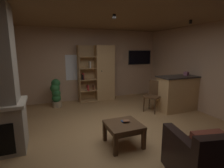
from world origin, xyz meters
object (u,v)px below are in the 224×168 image
object	(u,v)px
kitchen_bar_counter	(180,93)
tissue_box	(186,74)
coffee_table	(123,128)
table_book_0	(125,121)
table_book_1	(126,121)
wall_mounted_tv	(140,57)
bookshelf_cabinet	(102,73)
potted_floor_plant	(56,93)
dining_chair	(154,94)

from	to	relation	value
kitchen_bar_counter	tissue_box	world-z (taller)	tissue_box
coffee_table	table_book_0	distance (m)	0.13
table_book_0	table_book_1	xyz separation A→B (m)	(0.02, -0.04, 0.02)
wall_mounted_tv	table_book_0	bearing A→B (deg)	-124.24
bookshelf_cabinet	potted_floor_plant	size ratio (longest dim) A/B	2.17
bookshelf_cabinet	tissue_box	distance (m)	2.85
tissue_box	table_book_0	world-z (taller)	tissue_box
table_book_0	wall_mounted_tv	distance (m)	4.20
coffee_table	dining_chair	distance (m)	2.22
kitchen_bar_counter	tissue_box	xyz separation A→B (m)	(0.21, 0.04, 0.58)
dining_chair	wall_mounted_tv	size ratio (longest dim) A/B	0.93
potted_floor_plant	coffee_table	bearing A→B (deg)	-70.30
table_book_1	dining_chair	size ratio (longest dim) A/B	0.13
table_book_0	wall_mounted_tv	world-z (taller)	wall_mounted_tv
potted_floor_plant	wall_mounted_tv	bearing A→B (deg)	8.88
coffee_table	potted_floor_plant	bearing A→B (deg)	109.70
tissue_box	potted_floor_plant	bearing A→B (deg)	156.62
tissue_box	coffee_table	bearing A→B (deg)	-155.09
kitchen_bar_counter	dining_chair	distance (m)	0.85
kitchen_bar_counter	potted_floor_plant	world-z (taller)	kitchen_bar_counter
table_book_0	potted_floor_plant	bearing A→B (deg)	111.14
bookshelf_cabinet	tissue_box	bearing A→B (deg)	-42.95
table_book_0	coffee_table	bearing A→B (deg)	-128.17
table_book_0	wall_mounted_tv	bearing A→B (deg)	55.76
table_book_0	dining_chair	size ratio (longest dim) A/B	0.13
tissue_box	wall_mounted_tv	size ratio (longest dim) A/B	0.12
bookshelf_cabinet	potted_floor_plant	world-z (taller)	bookshelf_cabinet
tissue_box	dining_chair	distance (m)	1.21
potted_floor_plant	tissue_box	bearing A→B (deg)	-23.38
tissue_box	table_book_1	xyz separation A→B (m)	(-2.66, -1.24, -0.65)
table_book_1	potted_floor_plant	distance (m)	3.07
kitchen_bar_counter	coffee_table	world-z (taller)	kitchen_bar_counter
bookshelf_cabinet	tissue_box	xyz separation A→B (m)	(2.09, -1.94, 0.13)
coffee_table	dining_chair	xyz separation A→B (m)	(1.69, 1.44, 0.18)
bookshelf_cabinet	table_book_1	size ratio (longest dim) A/B	16.45
coffee_table	dining_chair	size ratio (longest dim) A/B	0.70
coffee_table	potted_floor_plant	xyz separation A→B (m)	(-1.04, 2.89, 0.12)
coffee_table	potted_floor_plant	world-z (taller)	potted_floor_plant
bookshelf_cabinet	table_book_1	world-z (taller)	bookshelf_cabinet
bookshelf_cabinet	table_book_1	xyz separation A→B (m)	(-0.57, -3.18, -0.52)
potted_floor_plant	bookshelf_cabinet	bearing A→B (deg)	10.69
tissue_box	coffee_table	size ratio (longest dim) A/B	0.19
potted_floor_plant	wall_mounted_tv	world-z (taller)	wall_mounted_tv
table_book_0	table_book_1	world-z (taller)	table_book_1
table_book_0	wall_mounted_tv	xyz separation A→B (m)	(2.28, 3.35, 1.09)
coffee_table	table_book_1	distance (m)	0.14
table_book_1	potted_floor_plant	xyz separation A→B (m)	(-1.11, 2.86, 0.00)
kitchen_bar_counter	table_book_1	bearing A→B (deg)	-153.82
bookshelf_cabinet	table_book_0	size ratio (longest dim) A/B	16.35
tissue_box	wall_mounted_tv	bearing A→B (deg)	100.30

